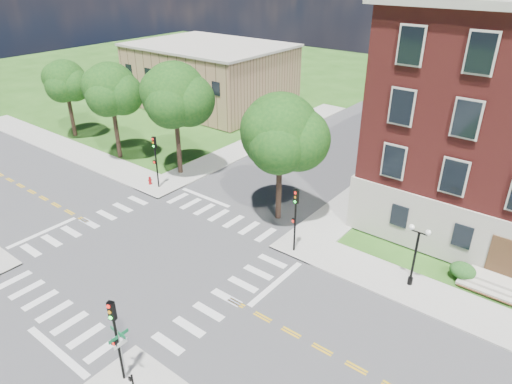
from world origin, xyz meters
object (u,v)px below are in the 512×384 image
Objects in this scene: traffic_signal_nw at (155,156)px; push_button_post at (132,383)px; traffic_signal_se at (115,331)px; traffic_signal_ne at (295,213)px; twin_lamp_west at (415,253)px; street_sign_pole at (120,345)px; fire_hydrant at (150,181)px.

push_button_post is at bearing -44.14° from traffic_signal_nw.
traffic_signal_se is 1.00× the size of traffic_signal_ne.
traffic_signal_se is 4.00× the size of push_button_post.
traffic_signal_se reaches higher than push_button_post.
traffic_signal_se is at bearing -91.62° from traffic_signal_ne.
twin_lamp_west is 17.79m from street_sign_pole.
traffic_signal_se reaches higher than fire_hydrant.
traffic_signal_se is 2.65m from push_button_post.
push_button_post is at bearing -42.17° from fire_hydrant.
traffic_signal_ne is 16.62m from fire_hydrant.
twin_lamp_west is (8.33, 15.83, -0.66)m from traffic_signal_se.
street_sign_pole is at bearing -43.32° from fire_hydrant.
traffic_signal_ne reaches higher than push_button_post.
twin_lamp_west reaches higher than push_button_post.
twin_lamp_west is 3.53× the size of push_button_post.
traffic_signal_se is 14.43m from traffic_signal_ne.
street_sign_pole is at bearing -45.42° from traffic_signal_nw.
twin_lamp_west is 17.72m from push_button_post.
twin_lamp_west is (23.26, 0.52, -0.66)m from traffic_signal_nw.
traffic_signal_se is 0.88m from street_sign_pole.
street_sign_pole reaches higher than fire_hydrant.
traffic_signal_nw is 23.28m from twin_lamp_west.
traffic_signal_se is 1.55× the size of street_sign_pole.
traffic_signal_ne and traffic_signal_nw have the same top height.
twin_lamp_west is at bearing 62.23° from traffic_signal_se.
fire_hydrant is at bearing 136.40° from traffic_signal_se.
traffic_signal_ne is at bearing -169.94° from twin_lamp_west.
traffic_signal_nw is at bearing 134.29° from traffic_signal_se.
traffic_signal_se and traffic_signal_nw have the same top height.
traffic_signal_ne is 4.00× the size of push_button_post.
street_sign_pole is at bearing 162.32° from push_button_post.
traffic_signal_ne reaches higher than street_sign_pole.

